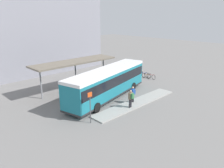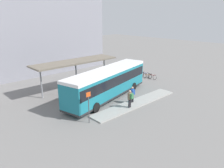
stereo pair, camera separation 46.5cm
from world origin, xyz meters
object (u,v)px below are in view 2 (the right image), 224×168
at_px(bicycle_red, 152,76).
at_px(potted_planter_near_shelter, 110,81).
at_px(city_bus, 108,81).
at_px(platform_sign, 89,106).
at_px(bicycle_orange, 147,76).
at_px(pedestrian_waiting, 132,94).
at_px(pedestrian_companion, 130,98).
at_px(bicycle_blue, 145,74).

bearing_deg(bicycle_red, potted_planter_near_shelter, -93.35).
bearing_deg(city_bus, platform_sign, -160.86).
bearing_deg(potted_planter_near_shelter, bicycle_orange, -6.45).
relative_size(city_bus, bicycle_red, 7.35).
relative_size(potted_planter_near_shelter, platform_sign, 0.53).
bearing_deg(pedestrian_waiting, city_bus, 32.88).
distance_m(city_bus, bicycle_orange, 9.83).
bearing_deg(potted_planter_near_shelter, platform_sign, -142.97).
bearing_deg(pedestrian_companion, bicycle_red, -70.61).
distance_m(bicycle_blue, potted_planter_near_shelter, 7.01).
distance_m(city_bus, pedestrian_companion, 3.79).
height_order(bicycle_red, platform_sign, platform_sign).
distance_m(pedestrian_waiting, bicycle_blue, 10.63).
relative_size(bicycle_blue, potted_planter_near_shelter, 1.20).
relative_size(bicycle_orange, bicycle_blue, 0.88).
distance_m(city_bus, pedestrian_waiting, 3.15).
bearing_deg(pedestrian_companion, platform_sign, 78.83).
bearing_deg(pedestrian_companion, pedestrian_waiting, -63.99).
relative_size(pedestrian_companion, potted_planter_near_shelter, 1.22).
height_order(pedestrian_waiting, platform_sign, platform_sign).
distance_m(pedestrian_companion, bicycle_blue, 12.02).
relative_size(bicycle_red, platform_sign, 0.61).
distance_m(bicycle_red, platform_sign, 15.63).
height_order(city_bus, bicycle_orange, city_bus).
bearing_deg(potted_planter_near_shelter, bicycle_blue, -0.43).
relative_size(pedestrian_companion, bicycle_blue, 1.02).
xyz_separation_m(pedestrian_waiting, bicycle_blue, (9.02, 5.59, -0.72)).
relative_size(bicycle_blue, platform_sign, 0.63).
relative_size(city_bus, bicycle_blue, 7.02).
xyz_separation_m(bicycle_blue, platform_sign, (-14.95, -5.94, 1.17)).
height_order(city_bus, potted_planter_near_shelter, city_bus).
relative_size(bicycle_orange, platform_sign, 0.56).
xyz_separation_m(pedestrian_waiting, platform_sign, (-5.93, -0.35, 0.46)).
xyz_separation_m(pedestrian_companion, bicycle_orange, (9.92, 5.63, -0.82)).
height_order(city_bus, bicycle_red, city_bus).
relative_size(pedestrian_companion, bicycle_orange, 1.15).
distance_m(pedestrian_waiting, pedestrian_companion, 1.39).
xyz_separation_m(bicycle_red, platform_sign, (-14.91, -4.53, 1.19)).
xyz_separation_m(pedestrian_waiting, potted_planter_near_shelter, (2.02, 5.64, -0.33)).
bearing_deg(bicycle_blue, pedestrian_companion, -64.73).
bearing_deg(bicycle_blue, pedestrian_waiting, -64.80).
bearing_deg(platform_sign, pedestrian_companion, -4.71).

